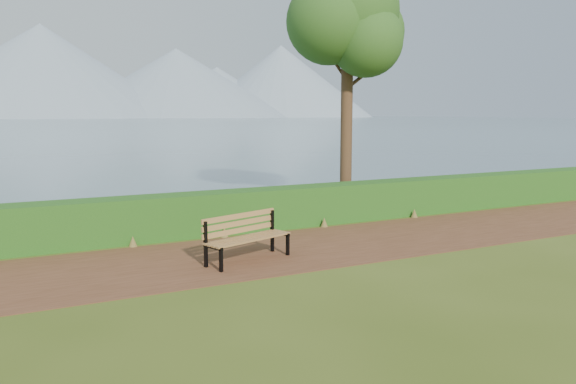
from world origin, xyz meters
TOP-DOWN VIEW (x-y plane):
  - ground at (0.00, 0.00)m, footprint 140.00×140.00m
  - path at (0.00, 0.30)m, footprint 40.00×3.40m
  - hedge at (0.00, 2.60)m, footprint 32.00×0.85m
  - water at (0.00, 260.00)m, footprint 700.00×510.00m
  - bench at (-1.46, -0.09)m, footprint 1.91×1.09m
  - tree at (3.66, 4.29)m, footprint 3.91×3.22m

SIDE VIEW (x-z plane):
  - ground at x=0.00m, z-range 0.00..0.00m
  - path at x=0.00m, z-range 0.00..0.01m
  - water at x=0.00m, z-range 0.00..0.01m
  - hedge at x=0.00m, z-range 0.00..1.00m
  - bench at x=-1.46m, z-range 0.07..0.99m
  - tree at x=3.66m, z-range 1.85..9.45m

